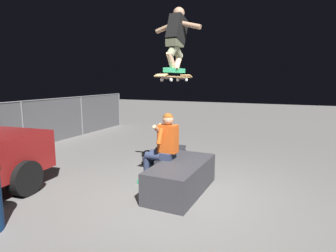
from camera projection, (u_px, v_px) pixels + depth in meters
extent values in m
plane|color=slate|center=(180.00, 195.00, 4.70)|extent=(40.00, 40.00, 0.00)
cube|color=#38383D|center=(181.00, 177.00, 4.81)|extent=(1.65, 0.79, 0.52)
cube|color=#2D3856|center=(168.00, 155.00, 5.02)|extent=(0.32, 0.20, 0.12)
cube|color=#D15119|center=(168.00, 139.00, 4.97)|extent=(0.21, 0.35, 0.50)
sphere|color=tan|center=(168.00, 119.00, 4.91)|extent=(0.20, 0.20, 0.20)
sphere|color=brown|center=(168.00, 118.00, 4.91)|extent=(0.19, 0.19, 0.19)
cylinder|color=#D15119|center=(160.00, 136.00, 4.80)|extent=(0.19, 0.09, 0.29)
cylinder|color=tan|center=(157.00, 129.00, 4.90)|extent=(0.24, 0.08, 0.19)
cylinder|color=#D15119|center=(170.00, 132.00, 5.16)|extent=(0.19, 0.09, 0.29)
cylinder|color=tan|center=(163.00, 127.00, 5.11)|extent=(0.24, 0.08, 0.19)
cylinder|color=#2D3856|center=(156.00, 156.00, 5.03)|extent=(0.15, 0.40, 0.14)
cylinder|color=#2D3856|center=(146.00, 170.00, 5.16)|extent=(0.11, 0.11, 0.48)
cube|color=#2D9E66|center=(144.00, 182.00, 5.22)|extent=(0.11, 0.26, 0.08)
cylinder|color=#2D3856|center=(160.00, 154.00, 5.19)|extent=(0.15, 0.40, 0.14)
cylinder|color=#2D3856|center=(151.00, 167.00, 5.32)|extent=(0.11, 0.11, 0.48)
cube|color=#2D9E66|center=(149.00, 179.00, 5.38)|extent=(0.11, 0.26, 0.08)
cube|color=#AD8451|center=(175.00, 77.00, 4.87)|extent=(0.82, 0.30, 0.03)
cube|color=#AD8451|center=(186.00, 76.00, 5.25)|extent=(0.14, 0.21, 0.06)
cube|color=#AD8451|center=(161.00, 75.00, 4.48)|extent=(0.15, 0.21, 0.05)
cube|color=#99999E|center=(182.00, 78.00, 5.11)|extent=(0.08, 0.17, 0.03)
cylinder|color=white|center=(178.00, 80.00, 5.16)|extent=(0.06, 0.04, 0.05)
cylinder|color=white|center=(186.00, 80.00, 5.07)|extent=(0.06, 0.04, 0.05)
cube|color=#99999E|center=(166.00, 78.00, 4.64)|extent=(0.08, 0.17, 0.03)
cylinder|color=white|center=(162.00, 80.00, 4.69)|extent=(0.06, 0.04, 0.05)
cylinder|color=white|center=(171.00, 80.00, 4.59)|extent=(0.06, 0.04, 0.05)
cube|color=#2D9E66|center=(180.00, 71.00, 5.00)|extent=(0.27, 0.13, 0.08)
cube|color=#2D9E66|center=(169.00, 70.00, 4.70)|extent=(0.27, 0.13, 0.08)
cylinder|color=tan|center=(178.00, 62.00, 4.93)|extent=(0.25, 0.13, 0.31)
cylinder|color=#62674E|center=(176.00, 50.00, 4.84)|extent=(0.35, 0.17, 0.33)
cylinder|color=tan|center=(171.00, 61.00, 4.72)|extent=(0.25, 0.13, 0.31)
cylinder|color=#62674E|center=(173.00, 49.00, 4.75)|extent=(0.35, 0.17, 0.33)
cube|color=#62674E|center=(175.00, 43.00, 4.78)|extent=(0.32, 0.24, 0.12)
cube|color=black|center=(177.00, 29.00, 4.81)|extent=(0.48, 0.28, 0.52)
sphere|color=tan|center=(179.00, 13.00, 4.81)|extent=(0.20, 0.20, 0.20)
cylinder|color=tan|center=(167.00, 27.00, 4.92)|extent=(0.14, 0.45, 0.19)
cylinder|color=tan|center=(189.00, 25.00, 4.70)|extent=(0.14, 0.45, 0.19)
cube|color=#28282D|center=(165.00, 158.00, 6.87)|extent=(1.28, 0.84, 0.06)
cube|color=#28282D|center=(165.00, 156.00, 6.86)|extent=(1.22, 0.84, 0.33)
cube|color=#28282D|center=(152.00, 154.00, 7.01)|extent=(1.10, 0.13, 0.15)
cube|color=#28282D|center=(179.00, 158.00, 6.72)|extent=(1.10, 0.13, 0.15)
cylinder|color=slate|center=(23.00, 126.00, 7.68)|extent=(0.05, 0.05, 1.36)
cylinder|color=slate|center=(82.00, 116.00, 9.85)|extent=(0.05, 0.05, 1.36)
cylinder|color=slate|center=(119.00, 109.00, 12.03)|extent=(0.05, 0.05, 1.36)
cylinder|color=black|center=(25.00, 178.00, 4.68)|extent=(0.62, 0.27, 0.60)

